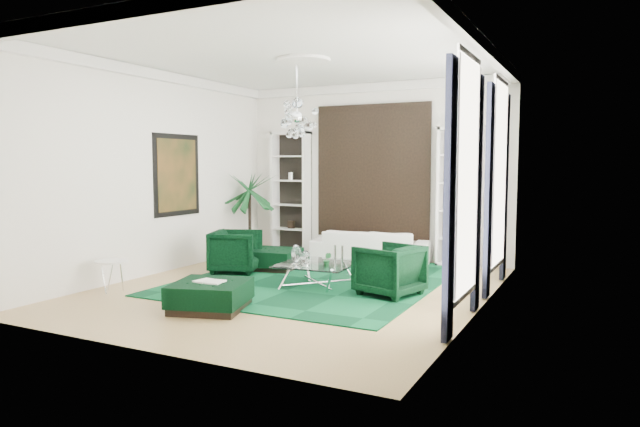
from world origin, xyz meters
The scene contains 30 objects.
floor centered at (0.00, 0.00, -0.01)m, with size 6.00×7.00×0.02m, color tan.
ceiling centered at (0.00, 0.00, 3.81)m, with size 6.00×7.00×0.02m, color white.
wall_back centered at (0.00, 3.51, 1.90)m, with size 6.00×0.02×3.80m, color white.
wall_front centered at (0.00, -3.51, 1.90)m, with size 6.00×0.02×3.80m, color white.
wall_left centered at (-3.01, 0.00, 1.90)m, with size 0.02×7.00×3.80m, color white.
wall_right centered at (3.01, 0.00, 1.90)m, with size 0.02×7.00×3.80m, color white.
crown_molding centered at (0.00, 0.00, 3.70)m, with size 6.00×7.00×0.18m, color white, non-canonical shape.
ceiling_medallion centered at (0.00, 0.30, 3.77)m, with size 0.90×0.90×0.05m, color white.
tapestry centered at (0.00, 3.46, 1.90)m, with size 2.50×0.06×2.80m, color black.
shelving_left centered at (-1.95, 3.31, 1.40)m, with size 0.90×0.38×2.80m, color white, non-canonical shape.
shelving_right centered at (1.95, 3.31, 1.40)m, with size 0.90×0.38×2.80m, color white, non-canonical shape.
painting centered at (-2.97, 0.60, 1.85)m, with size 0.04×1.30×1.60m, color black.
window_near centered at (2.99, -0.90, 1.90)m, with size 0.03×1.10×2.90m, color white.
curtain_near_a centered at (2.96, -1.68, 1.65)m, with size 0.07×0.30×3.25m, color black.
curtain_near_b centered at (2.96, -0.12, 1.65)m, with size 0.07×0.30×3.25m, color black.
window_far centered at (2.99, 1.50, 1.90)m, with size 0.03×1.10×2.90m, color white.
curtain_far_a centered at (2.96, 0.72, 1.65)m, with size 0.07×0.30×3.25m, color black.
curtain_far_b centered at (2.96, 2.28, 1.65)m, with size 0.07×0.30×3.25m, color black.
rug centered at (-0.01, 0.82, 0.01)m, with size 4.20×5.00×0.02m, color black.
sofa centered at (0.24, 2.77, 0.35)m, with size 2.39×0.94×0.70m, color silver.
armchair_left centered at (-1.70, 0.73, 0.41)m, with size 0.87×0.89×0.81m, color black.
armchair_right centered at (1.56, 0.24, 0.41)m, with size 0.87×0.89×0.81m, color black.
coffee_table centered at (0.28, 0.26, 0.21)m, with size 1.20×1.20×0.41m, color white, non-canonical shape.
ottoman_side centered at (-1.20, 1.32, 0.20)m, with size 0.90×0.90×0.40m, color black.
ottoman_front centered at (-0.42, -1.73, 0.20)m, with size 1.00×1.00×0.40m, color black.
book centered at (-0.42, -1.73, 0.42)m, with size 0.42×0.28×0.03m, color white.
side_table centered at (-2.55, -1.52, 0.25)m, with size 0.52×0.52×0.50m, color white.
palm centered at (-2.65, 2.64, 1.20)m, with size 1.50×1.50×2.40m, color #134A21, non-canonical shape.
chandelier centered at (-0.17, 0.38, 2.85)m, with size 0.80×0.80×0.72m, color white, non-canonical shape.
table_plant centered at (0.58, 0.01, 0.53)m, with size 0.13×0.11×0.24m, color #134A21.
Camera 1 is at (4.54, -8.14, 2.07)m, focal length 32.00 mm.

